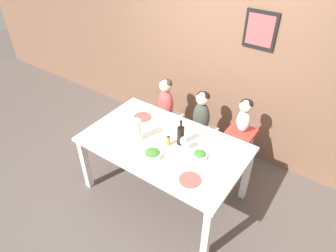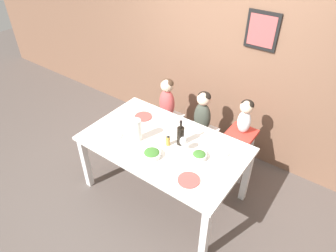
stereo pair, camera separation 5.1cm
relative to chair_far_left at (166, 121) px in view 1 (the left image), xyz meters
name	(u,v)px [view 1 (the left image)]	position (x,y,z in m)	size (l,w,h in m)	color
ground_plane	(164,190)	(0.53, -0.78, -0.38)	(14.00, 14.00, 0.00)	#564C47
wall_back	(222,54)	(0.53, 0.48, 0.97)	(10.00, 0.09, 2.70)	brown
dining_table	(164,149)	(0.53, -0.78, 0.30)	(1.76, 1.05, 0.77)	white
chair_far_left	(166,121)	(0.00, 0.00, 0.00)	(0.37, 0.36, 0.47)	silver
chair_far_center	(200,135)	(0.55, 0.00, 0.00)	(0.37, 0.36, 0.47)	silver
chair_right_highchair	(239,142)	(1.10, 0.00, 0.14)	(0.32, 0.31, 0.69)	silver
person_child_left	(166,97)	(0.00, 0.00, 0.39)	(0.23, 0.17, 0.57)	#C64C4C
person_child_center	(202,111)	(0.55, 0.00, 0.39)	(0.23, 0.17, 0.57)	#3D4238
person_baby_right	(245,113)	(1.10, 0.00, 0.57)	(0.16, 0.16, 0.43)	silver
wine_bottle	(181,135)	(0.68, -0.69, 0.50)	(0.08, 0.08, 0.30)	black
paper_towel_roll	(137,130)	(0.26, -0.90, 0.52)	(0.10, 0.10, 0.26)	white
wine_glass_near	(184,141)	(0.77, -0.76, 0.51)	(0.08, 0.08, 0.18)	white
salad_bowl_large	(152,154)	(0.56, -1.03, 0.43)	(0.19, 0.19, 0.07)	white
salad_bowl_small	(200,155)	(0.96, -0.76, 0.43)	(0.15, 0.15, 0.07)	white
dinner_plate_front_left	(112,136)	(0.00, -1.02, 0.40)	(0.21, 0.21, 0.01)	silver
dinner_plate_back_left	(142,117)	(0.04, -0.54, 0.40)	(0.21, 0.21, 0.01)	#D14C47
dinner_plate_back_right	(220,150)	(1.09, -0.55, 0.40)	(0.21, 0.21, 0.01)	silver
dinner_plate_front_right	(190,180)	(1.05, -1.08, 0.40)	(0.21, 0.21, 0.01)	#D14C47
condiment_bottle_hot_sauce	(168,140)	(0.59, -0.78, 0.45)	(0.05, 0.05, 0.13)	#BC8E33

